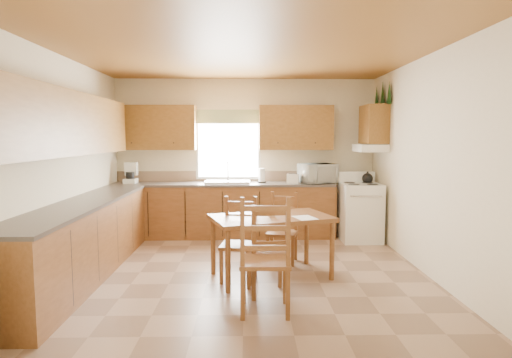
{
  "coord_description": "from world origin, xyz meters",
  "views": [
    {
      "loc": [
        0.05,
        -5.27,
        1.7
      ],
      "look_at": [
        0.15,
        0.3,
        1.15
      ],
      "focal_mm": 30.0,
      "sensor_mm": 36.0,
      "label": 1
    }
  ],
  "objects_px": {
    "stove": "(360,213)",
    "chair_near_right": "(265,254)",
    "chair_near_left": "(267,249)",
    "microwave": "(318,173)",
    "chair_far_left": "(282,228)",
    "dining_table": "(271,247)",
    "chair_far_right": "(239,240)"
  },
  "relations": [
    {
      "from": "stove",
      "to": "chair_near_right",
      "type": "height_order",
      "value": "chair_near_right"
    },
    {
      "from": "chair_near_right",
      "to": "chair_near_left",
      "type": "bearing_deg",
      "value": -94.31
    },
    {
      "from": "microwave",
      "to": "chair_near_left",
      "type": "bearing_deg",
      "value": -133.0
    },
    {
      "from": "microwave",
      "to": "chair_far_left",
      "type": "distance_m",
      "value": 1.8
    },
    {
      "from": "microwave",
      "to": "dining_table",
      "type": "height_order",
      "value": "microwave"
    },
    {
      "from": "stove",
      "to": "chair_far_left",
      "type": "distance_m",
      "value": 1.82
    },
    {
      "from": "microwave",
      "to": "chair_near_left",
      "type": "height_order",
      "value": "microwave"
    },
    {
      "from": "chair_near_right",
      "to": "chair_far_left",
      "type": "height_order",
      "value": "chair_near_right"
    },
    {
      "from": "stove",
      "to": "chair_near_left",
      "type": "xyz_separation_m",
      "value": [
        -1.63,
        -2.37,
        0.04
      ]
    },
    {
      "from": "microwave",
      "to": "dining_table",
      "type": "relative_size",
      "value": 0.39
    },
    {
      "from": "chair_near_left",
      "to": "chair_far_left",
      "type": "height_order",
      "value": "chair_near_left"
    },
    {
      "from": "chair_near_left",
      "to": "dining_table",
      "type": "bearing_deg",
      "value": -106.33
    },
    {
      "from": "stove",
      "to": "chair_far_left",
      "type": "bearing_deg",
      "value": -139.01
    },
    {
      "from": "chair_near_right",
      "to": "chair_far_right",
      "type": "xyz_separation_m",
      "value": [
        -0.27,
        0.92,
        -0.08
      ]
    },
    {
      "from": "chair_near_left",
      "to": "chair_far_left",
      "type": "xyz_separation_m",
      "value": [
        0.25,
        1.17,
        -0.03
      ]
    },
    {
      "from": "dining_table",
      "to": "chair_far_left",
      "type": "relative_size",
      "value": 1.5
    },
    {
      "from": "microwave",
      "to": "dining_table",
      "type": "bearing_deg",
      "value": -136.01
    },
    {
      "from": "chair_far_right",
      "to": "dining_table",
      "type": "bearing_deg",
      "value": 24.7
    },
    {
      "from": "chair_near_left",
      "to": "chair_near_right",
      "type": "bearing_deg",
      "value": 75.64
    },
    {
      "from": "microwave",
      "to": "chair_far_right",
      "type": "distance_m",
      "value": 2.66
    },
    {
      "from": "chair_far_left",
      "to": "chair_far_right",
      "type": "bearing_deg",
      "value": -114.74
    },
    {
      "from": "stove",
      "to": "chair_near_right",
      "type": "bearing_deg",
      "value": -120.61
    },
    {
      "from": "microwave",
      "to": "chair_near_left",
      "type": "xyz_separation_m",
      "value": [
        -0.98,
        -2.7,
        -0.58
      ]
    },
    {
      "from": "stove",
      "to": "dining_table",
      "type": "distance_m",
      "value": 2.38
    },
    {
      "from": "stove",
      "to": "chair_near_right",
      "type": "xyz_separation_m",
      "value": [
        -1.67,
        -2.84,
        0.11
      ]
    },
    {
      "from": "chair_far_left",
      "to": "chair_near_right",
      "type": "bearing_deg",
      "value": -86.6
    },
    {
      "from": "chair_near_right",
      "to": "microwave",
      "type": "bearing_deg",
      "value": -106.67
    },
    {
      "from": "microwave",
      "to": "chair_near_left",
      "type": "relative_size",
      "value": 0.55
    },
    {
      "from": "stove",
      "to": "dining_table",
      "type": "bearing_deg",
      "value": -130.82
    },
    {
      "from": "chair_near_right",
      "to": "chair_far_right",
      "type": "relative_size",
      "value": 1.17
    },
    {
      "from": "microwave",
      "to": "chair_far_right",
      "type": "bearing_deg",
      "value": -143.04
    },
    {
      "from": "stove",
      "to": "chair_near_left",
      "type": "relative_size",
      "value": 0.93
    }
  ]
}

